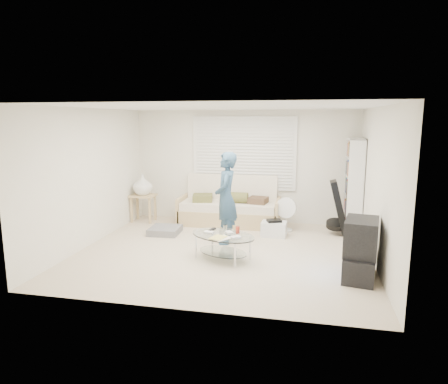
% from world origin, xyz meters
% --- Properties ---
extents(ground, '(5.00, 5.00, 0.00)m').
position_xyz_m(ground, '(0.00, 0.00, 0.00)').
color(ground, '#C3B097').
rests_on(ground, ground).
extents(room_shell, '(5.02, 4.52, 2.51)m').
position_xyz_m(room_shell, '(0.00, 0.48, 1.63)').
color(room_shell, silver).
rests_on(room_shell, ground).
extents(window_blinds, '(2.32, 0.08, 1.62)m').
position_xyz_m(window_blinds, '(0.00, 2.20, 1.55)').
color(window_blinds, silver).
rests_on(window_blinds, ground).
extents(futon_sofa, '(2.20, 0.89, 1.07)m').
position_xyz_m(futon_sofa, '(-0.26, 1.88, 0.35)').
color(futon_sofa, tan).
rests_on(futon_sofa, ground).
extents(grey_floor_pillow, '(0.62, 0.62, 0.13)m').
position_xyz_m(grey_floor_pillow, '(-1.40, 0.85, 0.07)').
color(grey_floor_pillow, slate).
rests_on(grey_floor_pillow, ground).
extents(side_table, '(0.54, 0.44, 1.08)m').
position_xyz_m(side_table, '(-2.22, 1.70, 0.80)').
color(side_table, tan).
rests_on(side_table, ground).
extents(bookshelf, '(0.31, 0.81, 1.93)m').
position_xyz_m(bookshelf, '(2.32, 1.74, 0.97)').
color(bookshelf, white).
rests_on(bookshelf, ground).
extents(guitar_case, '(0.44, 0.41, 1.08)m').
position_xyz_m(guitar_case, '(2.04, 1.50, 0.48)').
color(guitar_case, black).
rests_on(guitar_case, ground).
extents(floor_fan, '(0.44, 0.29, 0.72)m').
position_xyz_m(floor_fan, '(1.00, 1.56, 0.42)').
color(floor_fan, white).
rests_on(floor_fan, ground).
extents(storage_bin, '(0.50, 0.36, 0.34)m').
position_xyz_m(storage_bin, '(0.79, 1.12, 0.15)').
color(storage_bin, white).
rests_on(storage_bin, ground).
extents(tv_unit, '(0.57, 0.88, 0.89)m').
position_xyz_m(tv_unit, '(2.20, -0.75, 0.43)').
color(tv_unit, black).
rests_on(tv_unit, ground).
extents(coffee_table, '(1.34, 1.12, 0.54)m').
position_xyz_m(coffee_table, '(0.08, -0.39, 0.34)').
color(coffee_table, silver).
rests_on(coffee_table, ground).
extents(standing_person, '(0.47, 0.66, 1.71)m').
position_xyz_m(standing_person, '(-0.06, 0.52, 0.86)').
color(standing_person, '#2B4E6B').
rests_on(standing_person, ground).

